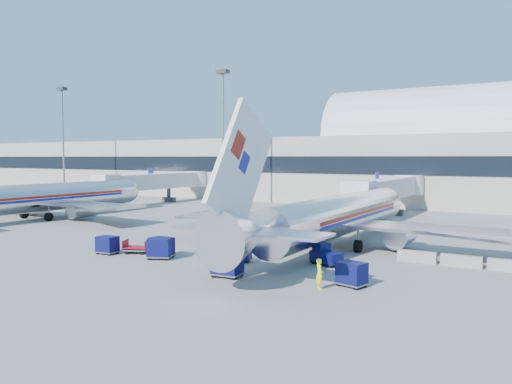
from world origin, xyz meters
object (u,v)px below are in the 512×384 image
Objects in this scene: jetbridge_mid at (161,181)px; cart_train_c at (107,245)px; barrier_far at (510,266)px; cart_open_red at (137,249)px; cart_train_b at (162,247)px; tug_lead at (235,253)px; mast_west at (223,118)px; cart_solo_far at (352,274)px; ramp_worker at (319,274)px; airliner_main at (335,216)px; mast_far_west at (63,126)px; tug_right at (325,255)px; tug_left at (214,240)px; barrier_mid at (461,261)px; jetbridge_near at (390,189)px; airliner_mid at (42,197)px; cart_train_a at (160,248)px; cart_solo_near at (227,263)px; barrier_near at (417,257)px.

cart_train_c is at bearing -53.71° from jetbridge_mid.
barrier_far reaches higher than cart_open_red.
tug_lead is at bearing 18.63° from cart_train_b.
mast_west reaches higher than cart_train_c.
ramp_worker is (-1.53, -1.67, 0.13)m from cart_solo_far.
mast_far_west is at bearing 159.99° from airliner_main.
jetbridge_mid is at bearing 167.87° from tug_right.
mast_far_west is 68.68m from cart_open_red.
barrier_far is 24.43m from tug_left.
barrier_far is at bearing 0.00° from barrier_mid.
jetbridge_near and jetbridge_mid have the same top height.
mast_far_west is at bearing 123.36° from cart_open_red.
ramp_worker is at bearing -90.45° from tug_left.
airliner_mid is 1.35× the size of jetbridge_near.
mast_far_west reaches higher than cart_open_red.
jetbridge_near is 32.86m from tug_left.
barrier_far is at bearing -3.45° from cart_train_a.
cart_train_c is 0.88× the size of cart_solo_far.
cart_open_red is at bearing 178.31° from cart_train_b.
mast_far_west is 8.93× the size of cart_open_red.
barrier_near is at bearing 43.32° from cart_solo_near.
tug_right is 7.37m from ramp_worker.
barrier_near is at bearing -28.80° from jetbridge_mid.
cart_train_a is (31.58, -12.01, -2.01)m from airliner_mid.
airliner_main is 10.96m from tug_lead.
tug_right is (-12.51, -4.56, 0.30)m from barrier_far.
cart_train_c is 21.88m from cart_solo_far.
cart_solo_near is at bearing -19.76° from airliner_mid.
cart_train_c is (14.28, -38.24, -13.97)m from mast_west.
mast_west is at bearing 0.00° from mast_far_west.
cart_solo_near is (-10.19, -11.79, 0.50)m from barrier_near.
cart_solo_far is at bearing -117.71° from barrier_mid.
jetbridge_near reaches higher than ramp_worker.
tug_left is 6.48m from cart_train_a.
jetbridge_near is 10.56× the size of tug_left.
cart_train_a is 5.35m from cart_train_c.
cart_train_b is at bearing -102.42° from jetbridge_near.
cart_train_c is (-17.81, -5.68, 0.07)m from tug_right.
barrier_mid is 1.38× the size of cart_solo_near.
cart_solo_far reaches higher than cart_train_c.
barrier_far is (56.60, -2.51, -2.48)m from airliner_mid.
cart_train_b is at bearing 155.82° from cart_solo_near.
barrier_near is at bearing 3.04° from cart_train_a.
tug_lead is 6.54m from tug_left.
airliner_mid is 50.12m from barrier_near.
cart_solo_near is at bearing -151.68° from cart_solo_far.
jetbridge_mid reaches higher than cart_solo_far.
jetbridge_near is at bearing 84.46° from cart_solo_near.
jetbridge_near reaches higher than barrier_near.
cart_train_a is 3.48m from cart_open_red.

